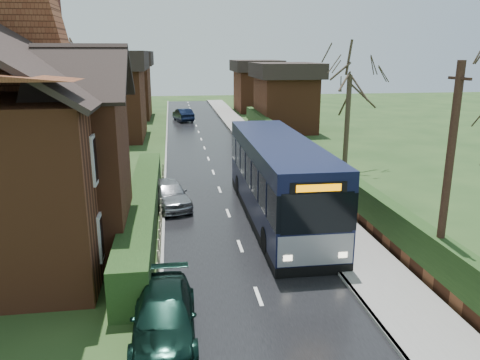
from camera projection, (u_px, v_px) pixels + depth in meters
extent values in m
plane|color=#354F22|center=(248.00, 269.00, 16.67)|extent=(140.00, 140.00, 0.00)
cube|color=black|center=(220.00, 190.00, 26.21)|extent=(6.00, 100.00, 0.02)
cube|color=slate|center=(293.00, 186.00, 26.79)|extent=(2.50, 100.00, 0.14)
cube|color=gray|center=(273.00, 187.00, 26.62)|extent=(0.12, 100.00, 0.14)
cube|color=gray|center=(165.00, 191.00, 25.78)|extent=(0.12, 100.00, 0.10)
cube|color=black|center=(143.00, 208.00, 20.69)|extent=(1.20, 16.00, 1.60)
cube|color=brown|center=(320.00, 181.00, 26.94)|extent=(0.30, 50.00, 0.60)
cube|color=black|center=(320.00, 166.00, 26.70)|extent=(0.60, 50.00, 1.20)
cube|color=brown|center=(16.00, 163.00, 19.40)|extent=(8.00, 14.00, 6.00)
cube|color=brown|center=(91.00, 179.00, 17.02)|extent=(2.50, 4.00, 6.00)
cube|color=brown|center=(48.00, 14.00, 21.73)|extent=(0.90, 1.40, 2.20)
cube|color=silver|center=(102.00, 234.00, 15.56)|extent=(0.08, 1.20, 1.60)
cube|color=black|center=(103.00, 234.00, 15.56)|extent=(0.03, 0.95, 1.35)
cube|color=silver|center=(96.00, 158.00, 14.88)|extent=(0.08, 1.20, 1.60)
cube|color=black|center=(96.00, 158.00, 14.88)|extent=(0.03, 0.95, 1.35)
cube|color=silver|center=(115.00, 199.00, 19.38)|extent=(0.08, 1.20, 1.60)
cube|color=black|center=(116.00, 199.00, 19.38)|extent=(0.03, 0.95, 1.35)
cube|color=silver|center=(111.00, 137.00, 18.69)|extent=(0.08, 1.20, 1.60)
cube|color=black|center=(111.00, 137.00, 18.70)|extent=(0.03, 0.95, 1.35)
cube|color=silver|center=(124.00, 175.00, 23.20)|extent=(0.08, 1.20, 1.60)
cube|color=black|center=(125.00, 175.00, 23.20)|extent=(0.03, 0.95, 1.35)
cube|color=silver|center=(121.00, 122.00, 22.51)|extent=(0.08, 1.20, 1.60)
cube|color=black|center=(121.00, 122.00, 22.52)|extent=(0.03, 0.95, 1.35)
cube|color=silver|center=(128.00, 163.00, 25.58)|extent=(0.08, 1.20, 1.60)
cube|color=black|center=(129.00, 163.00, 25.59)|extent=(0.03, 0.95, 1.35)
cube|color=silver|center=(125.00, 116.00, 24.90)|extent=(0.08, 1.20, 1.60)
cube|color=black|center=(126.00, 116.00, 24.90)|extent=(0.03, 0.95, 1.35)
cube|color=black|center=(278.00, 197.00, 21.59)|extent=(2.84, 12.14, 1.26)
cube|color=black|center=(278.00, 170.00, 21.25)|extent=(2.86, 12.14, 1.32)
cube|color=black|center=(279.00, 148.00, 20.98)|extent=(2.84, 12.14, 0.73)
cube|color=black|center=(277.00, 214.00, 21.80)|extent=(2.84, 12.14, 0.39)
cube|color=gray|center=(315.00, 250.00, 15.85)|extent=(2.65, 0.14, 1.10)
cube|color=black|center=(317.00, 213.00, 15.47)|extent=(2.48, 0.10, 1.43)
cube|color=black|center=(318.00, 188.00, 15.24)|extent=(1.93, 0.09, 0.39)
cube|color=#FF8C00|center=(319.00, 188.00, 15.20)|extent=(1.52, 0.05, 0.24)
cube|color=black|center=(314.00, 270.00, 16.04)|extent=(2.70, 0.16, 0.33)
cube|color=#FFF2CC|center=(288.00, 258.00, 15.72)|extent=(0.31, 0.05, 0.20)
cube|color=#FFF2CC|center=(343.00, 255.00, 15.98)|extent=(0.31, 0.05, 0.20)
cylinder|color=black|center=(267.00, 240.00, 17.84)|extent=(0.32, 1.06, 1.06)
cylinder|color=black|center=(330.00, 237.00, 18.17)|extent=(0.32, 1.06, 1.06)
cylinder|color=black|center=(239.00, 185.00, 25.26)|extent=(0.32, 1.06, 1.06)
cylinder|color=black|center=(284.00, 183.00, 25.59)|extent=(0.32, 1.06, 1.06)
imported|color=#A1A2A5|center=(169.00, 193.00, 23.23)|extent=(2.56, 4.29, 1.37)
imported|color=black|center=(164.00, 316.00, 12.56)|extent=(1.74, 4.23, 1.23)
imported|color=black|center=(183.00, 115.00, 52.37)|extent=(2.44, 4.54, 1.42)
cylinder|color=slate|center=(305.00, 183.00, 22.55)|extent=(0.08, 0.08, 2.77)
cube|color=silver|center=(306.00, 159.00, 22.24)|extent=(0.06, 0.42, 0.32)
cube|color=silver|center=(306.00, 167.00, 22.35)|extent=(0.05, 0.38, 0.28)
cylinder|color=black|center=(447.00, 182.00, 14.33)|extent=(0.25, 0.25, 7.25)
cube|color=black|center=(460.00, 78.00, 13.51)|extent=(0.18, 0.94, 0.08)
cylinder|color=#362A1F|center=(347.00, 123.00, 30.31)|extent=(0.33, 0.33, 6.08)
cylinder|color=#392C21|center=(63.00, 126.00, 25.18)|extent=(0.33, 0.33, 7.30)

